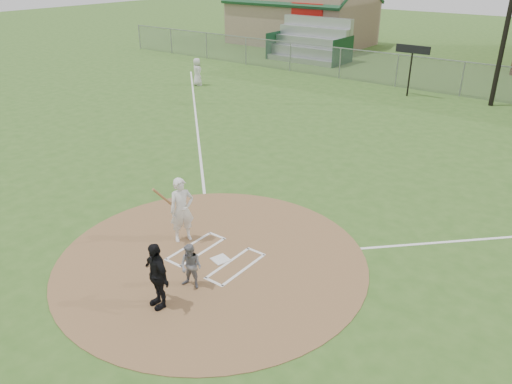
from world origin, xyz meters
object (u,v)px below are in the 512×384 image
Objects in this scene: catcher at (191,266)px; ondeck_player at (197,72)px; home_plate at (221,259)px; batter_at_plate at (182,210)px; umpire at (157,275)px.

ondeck_player is (-14.69, 15.98, 0.24)m from catcher.
batter_at_plate reaches higher than home_plate.
batter_at_plate reaches higher than catcher.
batter_at_plate is (-1.79, 1.53, 0.37)m from catcher.
batter_at_plate is (12.90, -14.44, 0.13)m from ondeck_player.
catcher is at bearing 165.28° from ondeck_player.
umpire is at bearing -56.49° from batter_at_plate.
umpire is 0.87× the size of batter_at_plate.
home_plate is at bearing 107.39° from umpire.
home_plate is 0.22× the size of batter_at_plate.
ondeck_player reaches higher than home_plate.
ondeck_player reaches higher than umpire.
catcher is 0.70× the size of ondeck_player.
ondeck_player is at bearing 145.51° from umpire.
home_plate is 2.48m from umpire.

